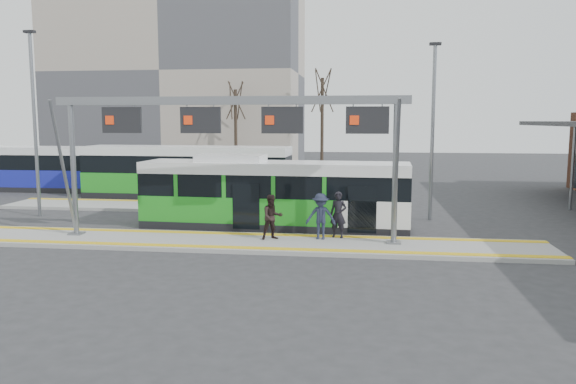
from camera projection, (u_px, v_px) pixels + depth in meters
name	position (u px, v px, depth m)	size (l,w,h in m)	color
ground	(241.00, 245.00, 20.43)	(120.00, 120.00, 0.00)	#2D2D30
platform_main	(241.00, 242.00, 20.42)	(22.00, 3.00, 0.15)	gray
platform_second	(198.00, 207.00, 28.81)	(20.00, 3.00, 0.15)	gray
tactile_main	(241.00, 240.00, 20.41)	(22.00, 2.65, 0.02)	gold
tactile_second	(204.00, 202.00, 29.93)	(20.00, 0.35, 0.02)	gold
gantry	(231.00, 126.00, 20.17)	(13.00, 1.68, 5.20)	slate
apartment_block	(180.00, 73.00, 56.47)	(24.50, 12.50, 18.40)	#A79A8B
hero_bus	(274.00, 195.00, 23.44)	(11.19, 2.84, 3.05)	black
bg_bus_green	(187.00, 172.00, 32.54)	(12.04, 2.90, 2.99)	black
bg_bus_blue	(70.00, 169.00, 35.59)	(10.79, 2.45, 2.81)	black
passenger_a	(338.00, 215.00, 20.83)	(0.63, 0.41, 1.72)	black
passenger_b	(272.00, 217.00, 20.53)	(0.80, 0.63, 1.65)	black
passenger_c	(321.00, 216.00, 20.57)	(1.09, 0.63, 1.69)	#1E2437
tree_left	(235.00, 101.00, 48.70)	(1.40, 1.40, 8.08)	#382B21
tree_mid	(322.00, 91.00, 48.33)	(1.40, 1.40, 9.17)	#382B21
tree_far	(56.00, 98.00, 53.21)	(1.40, 1.40, 8.71)	#382B21
lamp_west	(34.00, 120.00, 25.82)	(0.50, 0.25, 8.53)	slate
lamp_east	(433.00, 128.00, 24.84)	(0.50, 0.25, 7.85)	slate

